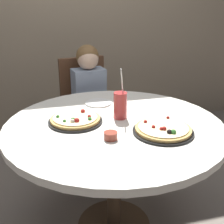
% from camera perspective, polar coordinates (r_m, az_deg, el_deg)
% --- Properties ---
extents(dining_table, '(1.26, 1.26, 0.75)m').
position_cam_1_polar(dining_table, '(1.73, 0.43, -4.97)').
color(dining_table, silver).
rests_on(dining_table, ground_plane).
extents(chair_wooden, '(0.45, 0.45, 0.95)m').
position_cam_1_polar(chair_wooden, '(2.60, -5.11, 1.09)').
color(chair_wooden, brown).
rests_on(chair_wooden, ground_plane).
extents(diner_child, '(0.30, 0.42, 1.08)m').
position_cam_1_polar(diner_child, '(2.45, -3.85, -1.29)').
color(diner_child, '#3F4766').
rests_on(diner_child, ground_plane).
extents(pizza_veggie, '(0.31, 0.31, 0.05)m').
position_cam_1_polar(pizza_veggie, '(1.71, -7.14, -1.48)').
color(pizza_veggie, black).
rests_on(pizza_veggie, dining_table).
extents(pizza_cheese, '(0.33, 0.33, 0.05)m').
position_cam_1_polar(pizza_cheese, '(1.59, 9.94, -3.45)').
color(pizza_cheese, black).
rests_on(pizza_cheese, dining_table).
extents(soda_cup, '(0.08, 0.08, 0.31)m').
position_cam_1_polar(soda_cup, '(1.74, 1.62, 1.32)').
color(soda_cup, '#B73333').
rests_on(soda_cup, dining_table).
extents(sauce_bowl, '(0.07, 0.07, 0.04)m').
position_cam_1_polar(sauce_bowl, '(1.50, -0.27, -4.66)').
color(sauce_bowl, brown).
rests_on(sauce_bowl, dining_table).
extents(plate_small, '(0.18, 0.18, 0.01)m').
position_cam_1_polar(plate_small, '(2.00, -2.65, 1.77)').
color(plate_small, white).
rests_on(plate_small, dining_table).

